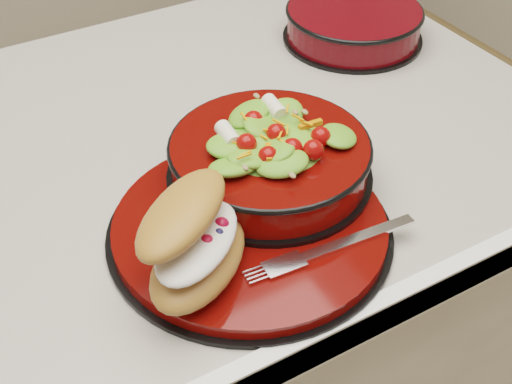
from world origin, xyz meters
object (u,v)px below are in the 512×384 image
salad_bowl (270,152)px  fork (336,246)px  island_counter (147,372)px  extra_bowl (354,23)px  dinner_plate (251,228)px  croissant (194,240)px

salad_bowl → fork: bearing=-90.7°
island_counter → extra_bowl: (0.46, 0.11, 0.48)m
island_counter → dinner_plate: dinner_plate is taller
dinner_plate → salad_bowl: 0.10m
dinner_plate → fork: bearing=-54.7°
dinner_plate → croissant: (-0.09, -0.04, 0.05)m
extra_bowl → salad_bowl: bearing=-140.7°
dinner_plate → croissant: size_ratio=1.90×
salad_bowl → extra_bowl: bearing=39.3°
salad_bowl → fork: size_ratio=1.34×
croissant → extra_bowl: size_ratio=0.75×
dinner_plate → fork: (0.06, -0.08, 0.01)m
salad_bowl → island_counter: bearing=134.5°
salad_bowl → extra_bowl: (0.32, 0.26, -0.03)m
extra_bowl → island_counter: bearing=-166.5°
dinner_plate → croissant: bearing=-156.9°
dinner_plate → croissant: croissant is taller
island_counter → salad_bowl: bearing=-45.5°
salad_bowl → croissant: salad_bowl is taller
extra_bowl → dinner_plate: bearing=-139.9°
croissant → extra_bowl: croissant is taller
island_counter → extra_bowl: bearing=13.5°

